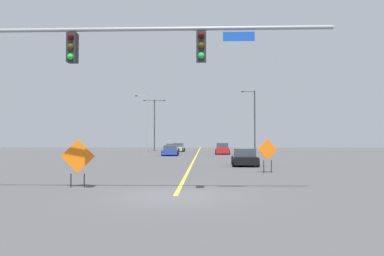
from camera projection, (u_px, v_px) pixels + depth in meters
ground at (175, 196)px, 12.36m from camera, size 164.42×164.42×0.00m
road_centre_stripe at (198, 152)px, 57.97m from camera, size 0.16×91.34×0.01m
traffic_signal_assembly at (77, 59)px, 12.63m from camera, size 13.76×0.44×6.53m
street_lamp_near_right at (154, 121)px, 63.84m from camera, size 3.99×0.24×9.18m
street_lamp_far_right at (254, 119)px, 51.09m from camera, size 2.00×0.24×9.04m
street_lamp_near_left at (146, 121)px, 60.33m from camera, size 2.06×0.24×9.59m
construction_sign_median_far at (78, 158)px, 14.69m from camera, size 1.38×0.17×1.95m
construction_sign_right_shoulder at (267, 151)px, 21.22m from camera, size 1.21×0.31×1.99m
car_black_near at (245, 158)px, 27.21m from camera, size 2.13×4.15×1.30m
car_silver_far at (178, 148)px, 60.30m from camera, size 2.16×3.96×1.46m
car_red_distant at (222, 149)px, 49.49m from camera, size 2.09×4.13×1.55m
car_orange_approaching at (172, 148)px, 56.51m from camera, size 2.30×4.02×1.39m
car_blue_passing at (170, 151)px, 45.48m from camera, size 2.22×4.67×1.28m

